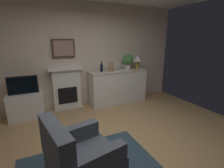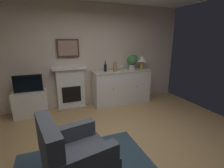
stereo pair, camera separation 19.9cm
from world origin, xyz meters
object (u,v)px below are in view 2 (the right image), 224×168
Objects in this scene: sideboard_cabinet at (122,87)px; potted_plant_small at (132,61)px; armchair at (74,157)px; wine_glass_left at (121,67)px; framed_picture at (68,48)px; table_lamp at (142,60)px; vase_decorative at (115,66)px; tv_cabinet at (31,104)px; wine_bottle at (105,68)px; wine_glass_right at (127,66)px; wine_glass_center at (123,66)px; fireplace_unit at (71,88)px; tv_set at (28,84)px.

potted_plant_small reaches higher than sideboard_cabinet.
potted_plant_small is 3.24m from armchair.
framed_picture is at bearing 168.09° from wine_glass_left.
table_lamp is 0.88m from vase_decorative.
vase_decorative reaches higher than tv_cabinet.
wine_bottle is at bearing 62.42° from armchair.
wine_glass_left is 0.22m from wine_glass_right.
wine_glass_center is at bearing -3.90° from wine_bottle.
vase_decorative reaches higher than armchair.
sideboard_cabinet is 0.61m from wine_glass_right.
wine_glass_left reaches higher than fireplace_unit.
wine_bottle is at bearing -8.44° from fireplace_unit.
potted_plant_small is at bearing 14.02° from wine_glass_left.
wine_bottle reaches higher than sideboard_cabinet.
armchair is (-0.31, -2.50, -0.17)m from fireplace_unit.
fireplace_unit is at bearing 169.01° from vase_decorative.
vase_decorative is at bearing -168.45° from sideboard_cabinet.
potted_plant_small reaches higher than table_lamp.
potted_plant_small is (0.20, 0.08, 0.13)m from wine_glass_right.
fireplace_unit is at bearing 169.96° from wine_glass_left.
vase_decorative is 0.65× the size of potted_plant_small.
wine_bottle is at bearing 175.35° from sideboard_cabinet.
wine_glass_right reaches higher than tv_set.
tv_cabinet is (-0.98, -0.16, -0.24)m from fireplace_unit.
potted_plant_small is (0.34, 0.05, 0.73)m from sideboard_cabinet.
tv_cabinet is 2.43m from armchair.
table_lamp reaches higher than sideboard_cabinet.
tv_cabinet is 1.21× the size of tv_set.
framed_picture reaches higher than fireplace_unit.
vase_decorative reaches higher than wine_glass_left.
sideboard_cabinet is 2.40m from tv_cabinet.
tv_set is 0.66× the size of armchair.
wine_glass_center is 2.43m from tv_set.
potted_plant_small is (1.75, -0.13, 0.66)m from fireplace_unit.
wine_glass_center is (-0.59, 0.00, -0.16)m from table_lamp.
framed_picture is 1.90× the size of wine_bottle.
table_lamp is at bearing -2.06° from wine_bottle.
table_lamp reaches higher than vase_decorative.
wine_bottle reaches higher than wine_glass_left.
tv_set is at bearing 178.74° from wine_glass_left.
vase_decorative is at bearing -20.17° from wine_bottle.
sideboard_cabinet is 0.66m from vase_decorative.
table_lamp reaches higher than wine_glass_center.
armchair is (-1.64, -2.26, -0.69)m from wine_glass_left.
table_lamp is 2.42× the size of wine_glass_center.
tv_set is at bearing -169.23° from fireplace_unit.
wine_glass_center is at bearing -0.25° from tv_cabinet.
framed_picture is at bearing 170.53° from wine_glass_right.
vase_decorative is 2.29m from tv_cabinet.
potted_plant_small reaches higher than tv_cabinet.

